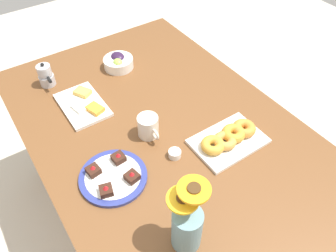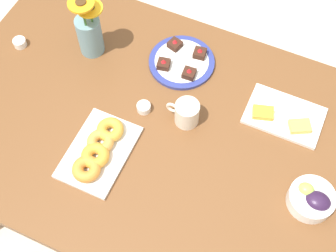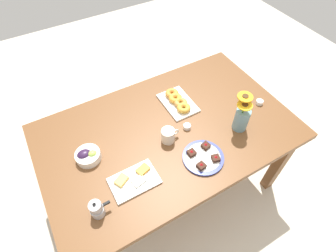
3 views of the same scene
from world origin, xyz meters
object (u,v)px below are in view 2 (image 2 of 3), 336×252
dessert_plate (182,62)px  flower_vase (89,33)px  dining_table (168,143)px  coffee_mug (186,113)px  croissant_platter (98,150)px  jam_cup_berry (144,107)px  cheese_platter (284,116)px  grape_bowl (312,199)px  jam_cup_honey (20,43)px

dessert_plate → flower_vase: flower_vase is taller
dining_table → flower_vase: 0.49m
dining_table → dessert_plate: (0.07, -0.28, 0.10)m
coffee_mug → flower_vase: size_ratio=0.44×
croissant_platter → jam_cup_berry: bearing=-105.8°
coffee_mug → dessert_plate: coffee_mug is taller
dining_table → cheese_platter: bearing=-147.4°
grape_bowl → dessert_plate: (0.58, -0.33, -0.02)m
croissant_platter → jam_cup_honey: (0.49, -0.28, -0.01)m
cheese_platter → dessert_plate: (0.41, -0.07, 0.00)m
jam_cup_honey → dining_table: bearing=170.4°
cheese_platter → jam_cup_honey: size_ratio=5.42×
coffee_mug → jam_cup_berry: bearing=8.5°
grape_bowl → dessert_plate: grape_bowl is taller
grape_bowl → cheese_platter: 0.31m
dining_table → cheese_platter: cheese_platter is taller
cheese_platter → jam_cup_berry: size_ratio=5.42×
dining_table → coffee_mug: (-0.04, -0.07, 0.13)m
jam_cup_berry → dining_table: bearing=157.9°
coffee_mug → grape_bowl: coffee_mug is taller
jam_cup_honey → flower_vase: size_ratio=0.18×
jam_cup_berry → cheese_platter: bearing=-159.3°
dining_table → dessert_plate: 0.31m
grape_bowl → croissant_platter: 0.69m
jam_cup_honey → croissant_platter: bearing=150.2°
coffee_mug → grape_bowl: (-0.47, 0.12, -0.02)m
croissant_platter → flower_vase: flower_vase is taller
grape_bowl → jam_cup_berry: bearing=-8.6°
jam_cup_honey → jam_cup_berry: 0.55m
cheese_platter → jam_cup_berry: cheese_platter is taller
croissant_platter → flower_vase: (0.23, -0.37, 0.07)m
grape_bowl → jam_cup_honey: bearing=-7.7°
jam_cup_honey → jam_cup_berry: size_ratio=1.00×
jam_cup_honey → flower_vase: bearing=-160.0°
croissant_platter → jam_cup_honey: 0.56m
jam_cup_berry → flower_vase: (0.29, -0.16, 0.08)m
cheese_platter → coffee_mug: bearing=26.1°
cheese_platter → croissant_platter: size_ratio=0.93×
coffee_mug → jam_cup_honey: bearing=-3.5°
dessert_plate → jam_cup_honey: bearing=16.3°
coffee_mug → flower_vase: 0.46m
croissant_platter → jam_cup_berry: size_ratio=5.83×
coffee_mug → jam_cup_berry: size_ratio=2.45×
croissant_platter → dessert_plate: dessert_plate is taller
dessert_plate → flower_vase: size_ratio=0.90×
dining_table → dessert_plate: size_ratio=6.59×
croissant_platter → dessert_plate: bearing=-102.5°
coffee_mug → grape_bowl: bearing=166.2°
dining_table → grape_bowl: size_ratio=11.07×
grape_bowl → jam_cup_berry: size_ratio=3.01×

